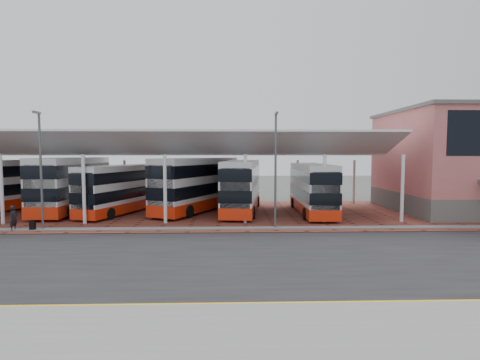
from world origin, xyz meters
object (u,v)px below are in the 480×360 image
Objects in this scene: bus_1 at (73,185)px; pedestrian at (14,218)px; bus_5 at (312,189)px; bus_4 at (242,187)px; bus_2 at (122,189)px; bus_3 at (198,185)px.

bus_1 is 6.92× the size of pedestrian.
bus_1 is at bearing 176.46° from bus_5.
bus_5 is at bearing -63.66° from pedestrian.
bus_4 is 1.08× the size of bus_5.
bus_1 is 4.90m from bus_2.
bus_5 reaches higher than pedestrian.
bus_3 reaches higher than bus_5.
bus_5 is (21.45, -1.93, -0.28)m from bus_1.
bus_2 is 16.72m from bus_5.
bus_5 is (10.12, -1.76, -0.26)m from bus_3.
bus_2 is at bearing -146.02° from bus_3.
bus_3 is 14.62m from pedestrian.
bus_2 is 0.89× the size of bus_3.
bus_3 is at bearing 27.62° from bus_2.
bus_1 reaches higher than bus_3.
bus_5 is (6.12, -0.92, -0.14)m from bus_4.
bus_1 is at bearing 6.39° from pedestrian.
bus_4 is at bearing 13.45° from bus_3.
bus_1 is 1.04× the size of bus_4.
bus_5 is 6.15× the size of pedestrian.
bus_5 is (16.70, -0.75, 0.05)m from bus_2.
bus_3 is 6.85× the size of pedestrian.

